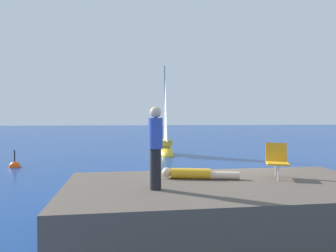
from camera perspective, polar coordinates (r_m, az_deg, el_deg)
ground_plane at (r=10.08m, az=8.03°, el=-12.68°), size 160.00×160.00×0.00m
shore_ledge at (r=7.07m, az=10.33°, el=-14.46°), size 6.89×3.70×1.08m
boulder_seaward at (r=9.70m, az=15.04°, el=-13.30°), size 0.93×1.03×0.60m
boulder_inland at (r=8.69m, az=-5.65°, el=-15.05°), size 0.86×0.71×0.49m
sailboat_near at (r=20.87m, az=-0.56°, el=-4.19°), size 1.20×3.51×6.48m
person_sunbather at (r=7.28m, az=5.14°, el=-8.66°), size 1.74×0.54×0.25m
person_standing at (r=6.13m, az=-2.28°, el=-3.54°), size 0.28×0.28×1.62m
beach_chair at (r=7.80m, az=19.15°, el=-5.62°), size 0.65×0.72×0.80m
marker_buoy at (r=17.37m, az=-26.08°, el=-6.72°), size 0.56×0.56×1.13m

